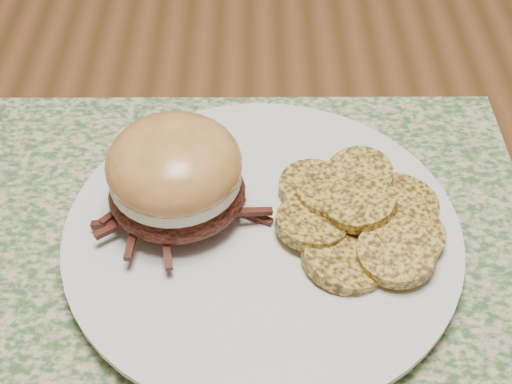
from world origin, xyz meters
TOP-DOWN VIEW (x-y plane):
  - dining_table at (0.00, 0.00)m, footprint 1.50×0.90m
  - placemat at (-0.27, -0.25)m, footprint 0.45×0.33m
  - dinner_plate at (-0.24, -0.25)m, footprint 0.26×0.26m
  - pork_sandwich at (-0.30, -0.23)m, footprint 0.11×0.10m
  - roasted_potatoes at (-0.17, -0.24)m, footprint 0.14×0.14m

SIDE VIEW (x-z plane):
  - dining_table at x=0.00m, z-range 0.30..1.05m
  - placemat at x=-0.27m, z-range 0.75..0.75m
  - dinner_plate at x=-0.24m, z-range 0.75..0.77m
  - roasted_potatoes at x=-0.17m, z-range 0.76..0.79m
  - pork_sandwich at x=-0.30m, z-range 0.77..0.84m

